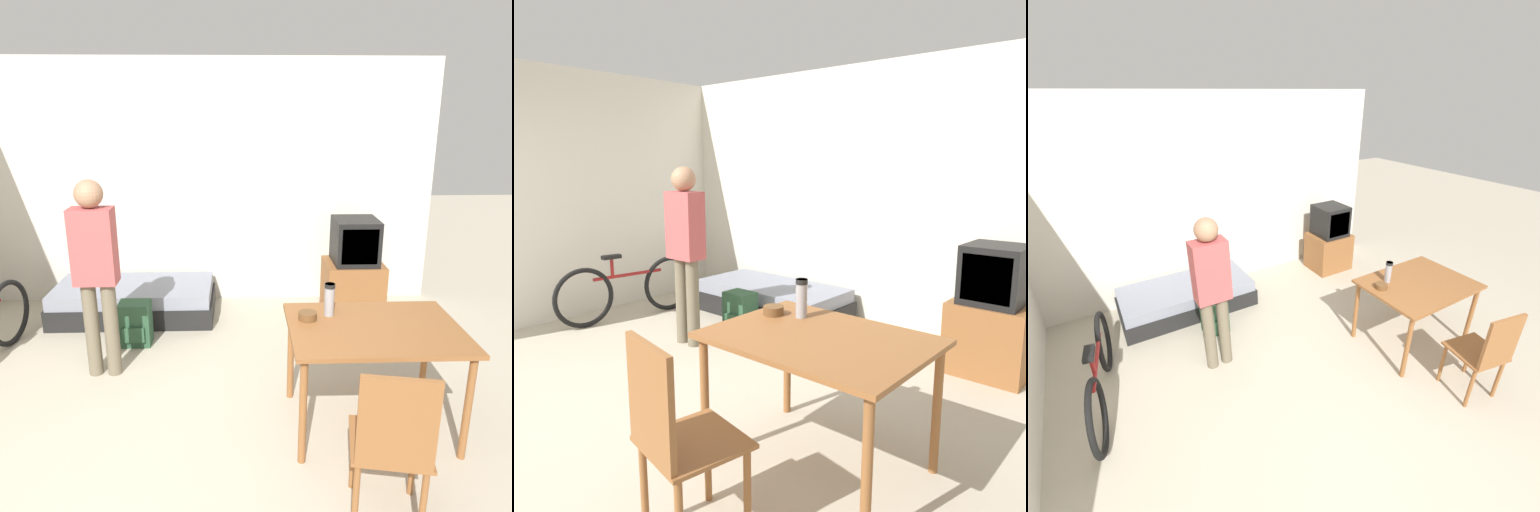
% 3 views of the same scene
% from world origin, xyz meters
% --- Properties ---
extents(ground_plane, '(20.00, 20.00, 0.00)m').
position_xyz_m(ground_plane, '(0.00, 0.00, 0.00)').
color(ground_plane, '#B2A893').
extents(wall_back, '(5.50, 0.06, 2.70)m').
position_xyz_m(wall_back, '(0.00, 3.43, 1.35)').
color(wall_back, silver).
rests_on(wall_back, ground_plane).
extents(wall_left, '(0.06, 4.40, 2.70)m').
position_xyz_m(wall_left, '(-2.28, 1.70, 1.35)').
color(wall_left, silver).
rests_on(wall_left, ground_plane).
extents(daybed, '(1.70, 0.82, 0.36)m').
position_xyz_m(daybed, '(-0.58, 2.91, 0.18)').
color(daybed, black).
rests_on(daybed, ground_plane).
extents(tv, '(0.61, 0.53, 1.07)m').
position_xyz_m(tv, '(1.78, 2.88, 0.48)').
color(tv, brown).
rests_on(tv, ground_plane).
extents(dining_table, '(1.17, 0.87, 0.78)m').
position_xyz_m(dining_table, '(1.47, 0.91, 0.68)').
color(dining_table, brown).
rests_on(dining_table, ground_plane).
extents(wooden_chair, '(0.50, 0.50, 0.98)m').
position_xyz_m(wooden_chair, '(1.34, 0.00, 0.55)').
color(wooden_chair, brown).
rests_on(wooden_chair, ground_plane).
extents(bicycle, '(0.29, 1.63, 0.73)m').
position_xyz_m(bicycle, '(-1.71, 1.79, 0.33)').
color(bicycle, black).
rests_on(bicycle, ground_plane).
extents(person_standing, '(0.34, 0.22, 1.67)m').
position_xyz_m(person_standing, '(-0.60, 1.70, 0.98)').
color(person_standing, '#6B604C').
rests_on(person_standing, ground_plane).
extents(thermos_flask, '(0.07, 0.07, 0.24)m').
position_xyz_m(thermos_flask, '(1.19, 1.11, 0.91)').
color(thermos_flask, '#99999E').
rests_on(thermos_flask, dining_table).
extents(mate_bowl, '(0.13, 0.13, 0.06)m').
position_xyz_m(mate_bowl, '(1.03, 1.04, 0.80)').
color(mate_bowl, brown).
rests_on(mate_bowl, dining_table).
extents(backpack, '(0.29, 0.25, 0.42)m').
position_xyz_m(backpack, '(-0.44, 2.24, 0.21)').
color(backpack, '#284C33').
rests_on(backpack, ground_plane).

